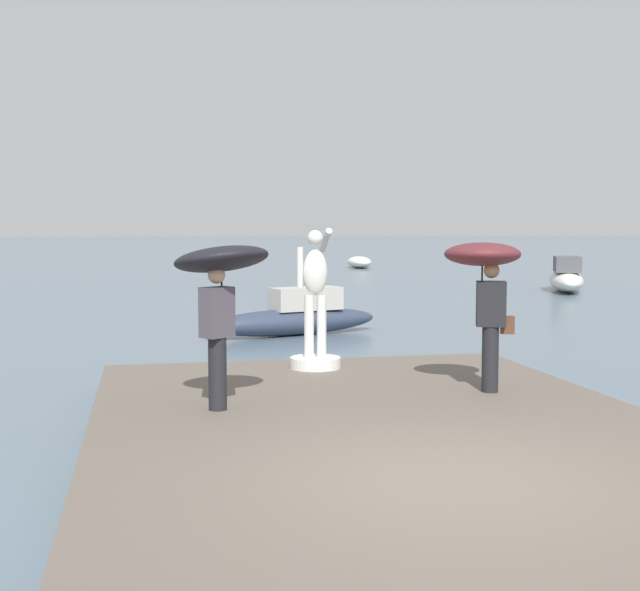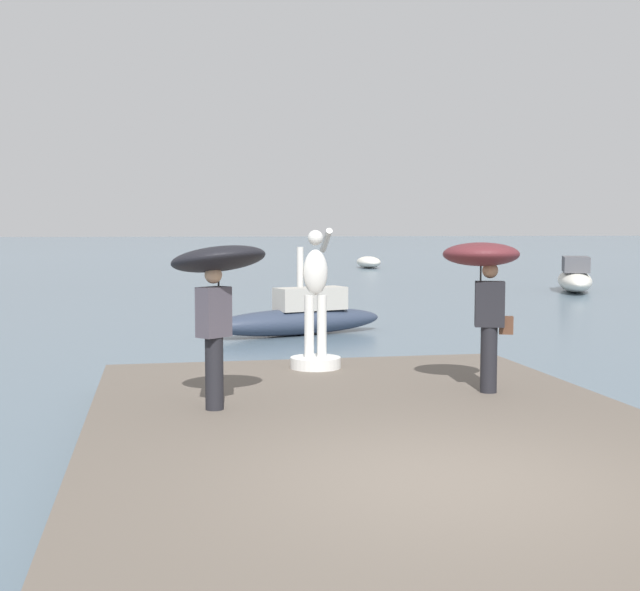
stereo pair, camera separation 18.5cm
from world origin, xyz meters
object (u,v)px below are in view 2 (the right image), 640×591
Objects in this scene: boat_mid at (369,262)px; boat_rightward at (575,278)px; boat_far at (300,317)px; onlooker_right at (483,272)px; onlooker_left at (217,275)px; statue_white_figure at (315,318)px.

boat_rightward reaches higher than boat_mid.
onlooker_right is at bearing -84.78° from boat_far.
boat_far is 0.84× the size of boat_rightward.
onlooker_left reaches higher than boat_far.
statue_white_figure is 0.63× the size of boat_mid.
onlooker_right is 0.43× the size of boat_far.
boat_far is at bearing -106.87° from boat_mid.
onlooker_right is 0.58× the size of boat_mid.
statue_white_figure is at bearing -105.26° from boat_mid.
boat_mid is at bearing 73.54° from onlooker_left.
boat_rightward is (13.25, 11.69, 0.12)m from boat_far.
statue_white_figure is 0.40× the size of boat_rightward.
boat_rightward is (12.39, 21.17, -1.45)m from onlooker_right.
onlooker_right is 9.65m from boat_far.
onlooker_right is at bearing -51.69° from statue_white_figure.
onlooker_left is at bearing -122.37° from statue_white_figure.
onlooker_left is 0.59× the size of boat_mid.
boat_far reaches higher than boat_mid.
statue_white_figure is 3.27m from onlooker_left.
onlooker_right is 0.37× the size of boat_rightward.
onlooker_right reaches higher than boat_far.
boat_mid is at bearing 98.93° from boat_rightward.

